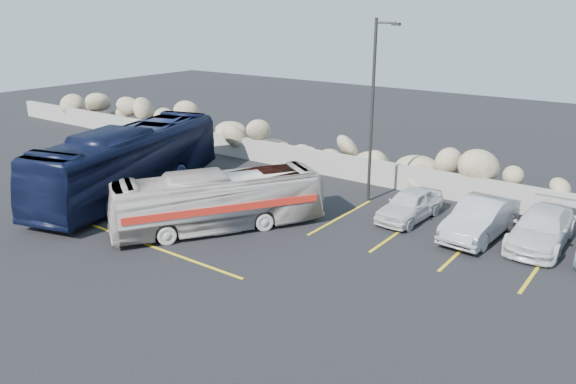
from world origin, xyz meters
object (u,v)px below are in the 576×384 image
Objects in this scene: vintage_bus at (218,201)px; car_b at (480,219)px; lamppost at (373,107)px; car_a at (410,205)px; tour_coach at (130,161)px; car_c at (542,228)px.

vintage_bus is 1.88× the size of car_b.
car_a is (2.45, -1.05, -3.66)m from lamppost.
lamppost is 11.44m from tour_coach.
car_a is (11.99, 4.65, -0.96)m from tour_coach.
tour_coach reaches higher than car_a.
lamppost is 0.96× the size of vintage_bus.
car_b is 0.98× the size of car_c.
car_b reaches higher than car_a.
car_b is (8.59, 5.32, -0.43)m from vintage_bus.
car_c is (10.69, 5.88, -0.50)m from vintage_bus.
car_b is at bearing 1.86° from tour_coach.
car_a is at bearing -176.39° from car_c.
tour_coach reaches higher than vintage_bus.
tour_coach is 12.90m from car_a.
car_c is at bearing 18.45° from car_b.
car_a is at bearing -23.23° from lamppost.
vintage_bus is 10.12m from car_b.
tour_coach reaches higher than car_b.
lamppost is 2.13× the size of car_a.
car_c is at bearing 61.43° from vintage_bus.
tour_coach is at bearing -149.16° from lamppost.
tour_coach reaches higher than car_c.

